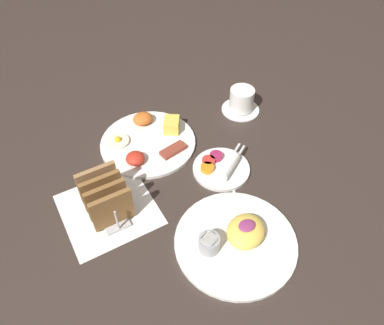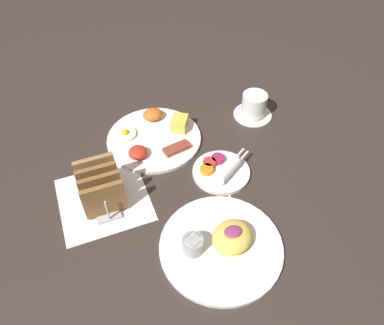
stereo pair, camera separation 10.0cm
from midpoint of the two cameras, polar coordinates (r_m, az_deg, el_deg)
name	(u,v)px [view 1 (the left image)]	position (r m, az deg, el deg)	size (l,w,h in m)	color
ground_plane	(172,187)	(0.98, -5.95, -3.97)	(3.00, 3.00, 0.00)	#332823
napkin_flat	(109,209)	(0.97, -15.50, -7.06)	(0.22, 0.22, 0.00)	white
plate_breakfast	(148,140)	(1.10, -9.28, 3.26)	(0.28, 0.28, 0.05)	white
plate_condiments	(221,167)	(1.01, 1.71, -0.86)	(0.17, 0.16, 0.04)	white
plate_foreground	(236,239)	(0.87, 3.46, -11.76)	(0.28, 0.28, 0.06)	white
toast_rack	(105,197)	(0.93, -16.11, -5.24)	(0.10, 0.15, 0.10)	#B7B7BC
coffee_cup	(241,101)	(1.19, 5.14, 9.20)	(0.12, 0.12, 0.08)	white
teaspoon	(240,209)	(0.94, 4.31, -7.31)	(0.05, 0.12, 0.01)	silver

